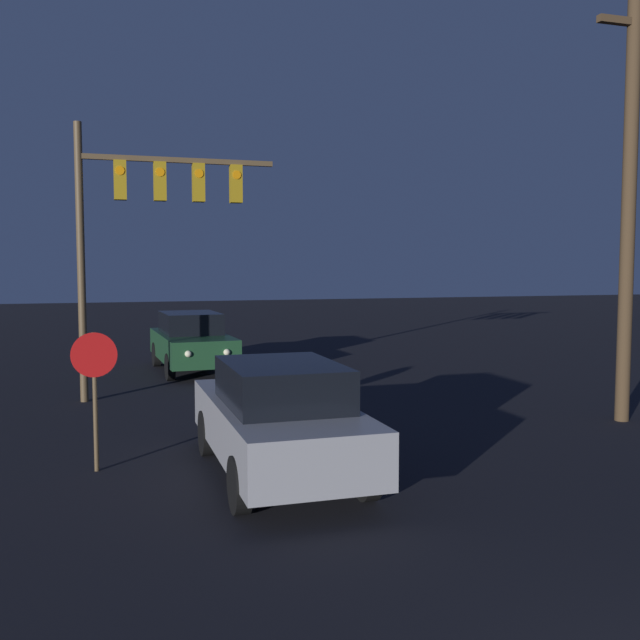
{
  "coord_description": "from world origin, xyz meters",
  "views": [
    {
      "loc": [
        -4.24,
        -2.32,
        3.17
      ],
      "look_at": [
        0.0,
        11.41,
        2.05
      ],
      "focal_mm": 40.0,
      "sensor_mm": 36.0,
      "label": 1
    }
  ],
  "objects_px": {
    "stop_sign": "(95,375)",
    "car_near": "(279,417)",
    "utility_pole": "(629,196)",
    "traffic_signal_mast": "(143,209)",
    "car_far": "(192,341)"
  },
  "relations": [
    {
      "from": "car_near",
      "to": "utility_pole",
      "type": "bearing_deg",
      "value": 12.43
    },
    {
      "from": "traffic_signal_mast",
      "to": "utility_pole",
      "type": "distance_m",
      "value": 10.55
    },
    {
      "from": "car_far",
      "to": "utility_pole",
      "type": "xyz_separation_m",
      "value": [
        7.53,
        -9.39,
        3.64
      ]
    },
    {
      "from": "traffic_signal_mast",
      "to": "stop_sign",
      "type": "relative_size",
      "value": 2.98
    },
    {
      "from": "car_near",
      "to": "stop_sign",
      "type": "height_order",
      "value": "stop_sign"
    },
    {
      "from": "traffic_signal_mast",
      "to": "utility_pole",
      "type": "bearing_deg",
      "value": -30.53
    },
    {
      "from": "traffic_signal_mast",
      "to": "car_far",
      "type": "bearing_deg",
      "value": 68.89
    },
    {
      "from": "traffic_signal_mast",
      "to": "utility_pole",
      "type": "height_order",
      "value": "utility_pole"
    },
    {
      "from": "stop_sign",
      "to": "car_near",
      "type": "bearing_deg",
      "value": -22.71
    },
    {
      "from": "car_near",
      "to": "stop_sign",
      "type": "relative_size",
      "value": 2.25
    },
    {
      "from": "car_near",
      "to": "stop_sign",
      "type": "xyz_separation_m",
      "value": [
        -2.62,
        1.09,
        0.6
      ]
    },
    {
      "from": "car_far",
      "to": "traffic_signal_mast",
      "type": "relative_size",
      "value": 0.77
    },
    {
      "from": "car_far",
      "to": "stop_sign",
      "type": "bearing_deg",
      "value": 72.07
    },
    {
      "from": "stop_sign",
      "to": "traffic_signal_mast",
      "type": "bearing_deg",
      "value": 79.29
    },
    {
      "from": "car_far",
      "to": "traffic_signal_mast",
      "type": "bearing_deg",
      "value": 66.01
    }
  ]
}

